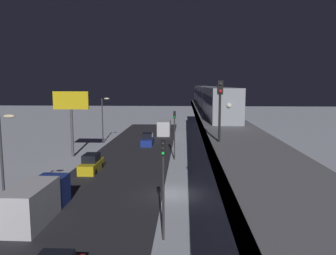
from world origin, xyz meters
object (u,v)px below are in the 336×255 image
at_px(sedan_yellow, 91,164).
at_px(traffic_light_near, 163,176).
at_px(traffic_light_mid, 174,128).
at_px(subway_train, 208,96).
at_px(box_truck, 37,201).
at_px(delivery_van, 164,127).
at_px(rail_signal, 220,100).
at_px(sedan_blue, 148,140).
at_px(commercial_billboard, 71,107).

bearing_deg(sedan_yellow, traffic_light_near, 120.02).
relative_size(sedan_yellow, traffic_light_mid, 0.74).
relative_size(subway_train, box_truck, 7.50).
height_order(box_truck, delivery_van, same).
xyz_separation_m(subway_train, box_truck, (14.79, 34.72, -6.50)).
height_order(rail_signal, traffic_light_near, rail_signal).
bearing_deg(sedan_yellow, box_truck, 89.13).
height_order(sedan_blue, box_truck, box_truck).
distance_m(subway_train, commercial_billboard, 24.00).
bearing_deg(subway_train, box_truck, 66.93).
height_order(subway_train, rail_signal, rail_signal).
bearing_deg(subway_train, commercial_billboard, 36.64).
height_order(subway_train, box_truck, subway_train).
bearing_deg(traffic_light_near, delivery_van, -86.50).
distance_m(rail_signal, delivery_van, 43.57).
xyz_separation_m(rail_signal, commercial_billboard, (17.53, -21.60, -1.97)).
bearing_deg(traffic_light_mid, sedan_blue, -65.03).
xyz_separation_m(traffic_light_near, commercial_billboard, (13.95, -23.28, 2.63)).
height_order(sedan_yellow, box_truck, box_truck).
bearing_deg(traffic_light_mid, traffic_light_near, 90.00).
bearing_deg(subway_train, traffic_light_mid, 71.00).
bearing_deg(rail_signal, commercial_billboard, -50.93).
xyz_separation_m(subway_train, traffic_light_near, (5.29, 37.59, -3.65)).
bearing_deg(commercial_billboard, sedan_blue, -135.66).
xyz_separation_m(traffic_light_near, traffic_light_mid, (0.00, -22.23, 0.00)).
bearing_deg(delivery_van, sedan_blue, 80.40).
bearing_deg(delivery_van, traffic_light_mid, 97.02).
distance_m(subway_train, traffic_light_mid, 16.66).
xyz_separation_m(rail_signal, delivery_van, (6.28, -42.47, -7.45)).
xyz_separation_m(box_truck, commercial_billboard, (4.45, -20.41, 5.48)).
xyz_separation_m(rail_signal, traffic_light_near, (3.58, 1.69, -4.60)).
bearing_deg(traffic_light_near, sedan_yellow, -59.98).
height_order(sedan_blue, traffic_light_mid, traffic_light_mid).
bearing_deg(sedan_blue, traffic_light_mid, -65.03).
relative_size(sedan_blue, traffic_light_mid, 0.67).
bearing_deg(box_truck, sedan_blue, -99.26).
height_order(rail_signal, traffic_light_mid, rail_signal).
bearing_deg(rail_signal, sedan_blue, -74.88).
height_order(rail_signal, commercial_billboard, rail_signal).
relative_size(sedan_blue, delivery_van, 0.58).
bearing_deg(box_truck, subway_train, -113.07).
bearing_deg(sedan_yellow, commercial_billboard, -57.08).
xyz_separation_m(subway_train, delivery_van, (7.99, -6.56, -6.50)).
bearing_deg(delivery_van, box_truck, 80.65).
bearing_deg(traffic_light_near, box_truck, -16.82).
xyz_separation_m(rail_signal, traffic_light_mid, (3.58, -20.54, -4.60)).
relative_size(sedan_blue, box_truck, 0.58).
bearing_deg(commercial_billboard, rail_signal, 129.07).
bearing_deg(commercial_billboard, box_truck, 102.30).
height_order(subway_train, sedan_yellow, subway_train).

